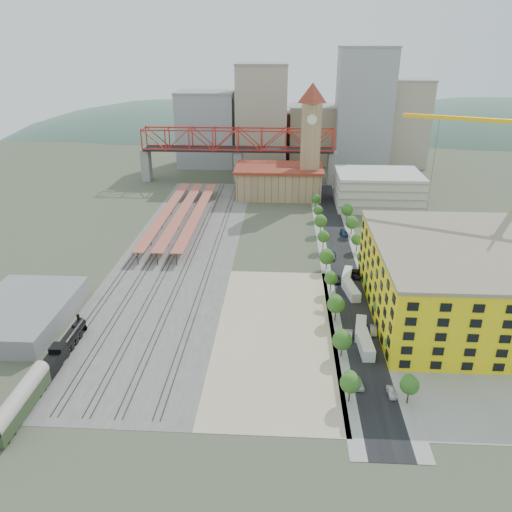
# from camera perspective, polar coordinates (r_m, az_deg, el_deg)

# --- Properties ---
(ground) EXTENTS (400.00, 400.00, 0.00)m
(ground) POSITION_cam_1_polar(r_m,az_deg,el_deg) (146.89, 4.06, -2.26)
(ground) COLOR #474C38
(ground) RESTS_ON ground
(ballast_strip) EXTENTS (36.00, 165.00, 0.06)m
(ballast_strip) POSITION_cam_1_polar(r_m,az_deg,el_deg) (166.13, -8.50, 0.69)
(ballast_strip) COLOR #605E59
(ballast_strip) RESTS_ON ground
(dirt_lot) EXTENTS (28.00, 67.00, 0.06)m
(dirt_lot) POSITION_cam_1_polar(r_m,az_deg,el_deg) (119.24, 2.25, -8.78)
(dirt_lot) COLOR tan
(dirt_lot) RESTS_ON ground
(street_asphalt) EXTENTS (12.00, 170.00, 0.06)m
(street_asphalt) POSITION_cam_1_polar(r_m,az_deg,el_deg) (161.61, 9.70, -0.06)
(street_asphalt) COLOR black
(street_asphalt) RESTS_ON ground
(sidewalk_west) EXTENTS (3.00, 170.00, 0.04)m
(sidewalk_west) POSITION_cam_1_polar(r_m,az_deg,el_deg) (161.06, 7.76, -0.02)
(sidewalk_west) COLOR gray
(sidewalk_west) RESTS_ON ground
(sidewalk_east) EXTENTS (3.00, 170.00, 0.04)m
(sidewalk_east) POSITION_cam_1_polar(r_m,az_deg,el_deg) (162.35, 11.63, -0.11)
(sidewalk_east) COLOR gray
(sidewalk_east) RESTS_ON ground
(construction_pad) EXTENTS (50.00, 90.00, 0.06)m
(construction_pad) POSITION_cam_1_polar(r_m,az_deg,el_deg) (137.72, 23.32, -6.14)
(construction_pad) COLOR gray
(construction_pad) RESTS_ON ground
(rail_tracks) EXTENTS (26.56, 160.00, 0.18)m
(rail_tracks) POSITION_cam_1_polar(r_m,az_deg,el_deg) (166.45, -9.11, 0.74)
(rail_tracks) COLOR #382B23
(rail_tracks) RESTS_ON ground
(platform_canopies) EXTENTS (16.00, 80.00, 4.12)m
(platform_canopies) POSITION_cam_1_polar(r_m,az_deg,el_deg) (190.95, -8.46, 5.01)
(platform_canopies) COLOR #B35145
(platform_canopies) RESTS_ON ground
(station_hall) EXTENTS (38.00, 24.00, 13.10)m
(station_hall) POSITION_cam_1_polar(r_m,az_deg,el_deg) (221.81, 2.63, 8.57)
(station_hall) COLOR tan
(station_hall) RESTS_ON ground
(clock_tower) EXTENTS (12.00, 12.00, 52.00)m
(clock_tower) POSITION_cam_1_polar(r_m,az_deg,el_deg) (215.48, 6.29, 14.01)
(clock_tower) COLOR tan
(clock_tower) RESTS_ON ground
(parking_garage) EXTENTS (34.00, 26.00, 14.00)m
(parking_garage) POSITION_cam_1_polar(r_m,az_deg,el_deg) (213.71, 13.73, 7.43)
(parking_garage) COLOR silver
(parking_garage) RESTS_ON ground
(truss_bridge) EXTENTS (94.00, 9.60, 25.60)m
(truss_bridge) POSITION_cam_1_polar(r_m,az_deg,el_deg) (242.55, -2.09, 12.82)
(truss_bridge) COLOR gray
(truss_bridge) RESTS_ON ground
(construction_building) EXTENTS (44.60, 50.60, 18.80)m
(construction_building) POSITION_cam_1_polar(r_m,az_deg,el_deg) (132.60, 22.74, -2.62)
(construction_building) COLOR yellow
(construction_building) RESTS_ON ground
(warehouse) EXTENTS (22.00, 32.00, 5.00)m
(warehouse) POSITION_cam_1_polar(r_m,az_deg,el_deg) (134.89, -25.23, -5.93)
(warehouse) COLOR gray
(warehouse) RESTS_ON ground
(street_trees) EXTENTS (15.40, 124.40, 8.00)m
(street_trees) POSITION_cam_1_polar(r_m,az_deg,el_deg) (152.56, 10.07, -1.57)
(street_trees) COLOR #21601C
(street_trees) RESTS_ON ground
(skyline) EXTENTS (133.00, 46.00, 60.00)m
(skyline) POSITION_cam_1_polar(r_m,az_deg,el_deg) (277.88, 5.54, 14.92)
(skyline) COLOR #9EA0A3
(skyline) RESTS_ON ground
(distant_hills) EXTENTS (647.00, 264.00, 227.00)m
(distant_hills) POSITION_cam_1_polar(r_m,az_deg,el_deg) (420.44, 9.64, 3.22)
(distant_hills) COLOR #4C6B59
(distant_hills) RESTS_ON ground
(locomotive) EXTENTS (2.83, 21.80, 5.45)m
(locomotive) POSITION_cam_1_polar(r_m,az_deg,el_deg) (118.72, -20.98, -9.54)
(locomotive) COLOR black
(locomotive) RESTS_ON ground
(coach) EXTENTS (3.13, 18.17, 5.70)m
(coach) POSITION_cam_1_polar(r_m,az_deg,el_deg) (104.00, -25.34, -14.82)
(coach) COLOR #2B3B20
(coach) RESTS_ON ground
(tower_crane) EXTENTS (43.90, 20.32, 50.32)m
(tower_crane) POSITION_cam_1_polar(r_m,az_deg,el_deg) (160.32, 27.22, 9.19)
(tower_crane) COLOR #FFB610
(tower_crane) RESTS_ON ground
(site_trailer_a) EXTENTS (3.15, 10.30, 2.79)m
(site_trailer_a) POSITION_cam_1_polar(r_m,az_deg,el_deg) (115.34, 12.33, -9.80)
(site_trailer_a) COLOR silver
(site_trailer_a) RESTS_ON ground
(site_trailer_b) EXTENTS (3.81, 9.34, 2.48)m
(site_trailer_b) POSITION_cam_1_polar(r_m,az_deg,el_deg) (121.02, 11.88, -8.13)
(site_trailer_b) COLOR silver
(site_trailer_b) RESTS_ON ground
(site_trailer_c) EXTENTS (4.26, 10.00, 2.66)m
(site_trailer_c) POSITION_cam_1_polar(r_m,az_deg,el_deg) (137.72, 10.80, -3.88)
(site_trailer_c) COLOR silver
(site_trailer_c) RESTS_ON ground
(site_trailer_d) EXTENTS (4.15, 8.98, 2.38)m
(site_trailer_d) POSITION_cam_1_polar(r_m,az_deg,el_deg) (146.44, 10.36, -2.18)
(site_trailer_d) COLOR silver
(site_trailer_d) RESTS_ON ground
(car_0) EXTENTS (1.93, 4.16, 1.38)m
(car_0) POSITION_cam_1_polar(r_m,az_deg,el_deg) (104.47, 11.69, -14.15)
(car_0) COLOR silver
(car_0) RESTS_ON ground
(car_1) EXTENTS (2.18, 4.54, 1.44)m
(car_1) POSITION_cam_1_polar(r_m,az_deg,el_deg) (118.92, 10.56, -8.92)
(car_1) COLOR #A2A2A7
(car_1) RESTS_ON ground
(car_2) EXTENTS (2.45, 4.88, 1.33)m
(car_2) POSITION_cam_1_polar(r_m,az_deg,el_deg) (144.50, 9.25, -2.69)
(car_2) COLOR black
(car_2) RESTS_ON ground
(car_3) EXTENTS (2.91, 5.45, 1.50)m
(car_3) POSITION_cam_1_polar(r_m,az_deg,el_deg) (159.12, 8.72, -0.09)
(car_3) COLOR navy
(car_3) RESTS_ON ground
(car_4) EXTENTS (1.73, 3.88, 1.30)m
(car_4) POSITION_cam_1_polar(r_m,az_deg,el_deg) (103.90, 15.23, -14.82)
(car_4) COLOR white
(car_4) RESTS_ON ground
(car_5) EXTENTS (1.95, 4.56, 1.46)m
(car_5) POSITION_cam_1_polar(r_m,az_deg,el_deg) (121.95, 13.25, -8.28)
(car_5) COLOR gray
(car_5) RESTS_ON ground
(car_6) EXTENTS (2.86, 5.79, 1.58)m
(car_6) POSITION_cam_1_polar(r_m,az_deg,el_deg) (148.56, 11.42, -2.05)
(car_6) COLOR black
(car_6) RESTS_ON ground
(car_7) EXTENTS (2.70, 5.59, 1.57)m
(car_7) POSITION_cam_1_polar(r_m,az_deg,el_deg) (179.59, 10.05, 2.61)
(car_7) COLOR navy
(car_7) RESTS_ON ground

